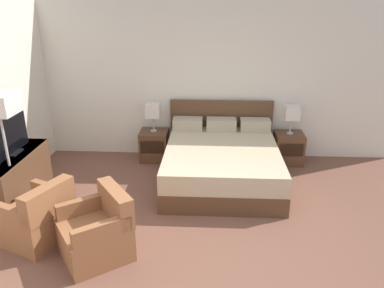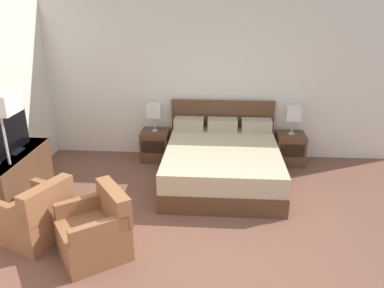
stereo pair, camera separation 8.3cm
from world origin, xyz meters
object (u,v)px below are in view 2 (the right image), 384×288
(table_lamp_right, at_px, (293,114))
(armchair_by_window, at_px, (37,217))
(armchair_companion, at_px, (96,231))
(tv, at_px, (11,134))
(nightstand_left, at_px, (155,145))
(nightstand_right, at_px, (290,149))
(bed, at_px, (222,162))
(dresser, at_px, (16,178))
(floor_lamp, at_px, (0,111))
(table_lamp_left, at_px, (154,111))

(table_lamp_right, relative_size, armchair_by_window, 0.54)
(armchair_by_window, bearing_deg, armchair_companion, -16.67)
(tv, xyz_separation_m, armchair_by_window, (0.67, -0.88, -0.72))
(nightstand_left, height_order, nightstand_right, same)
(bed, distance_m, dresser, 3.00)
(nightstand_right, height_order, floor_lamp, floor_lamp)
(table_lamp_left, bearing_deg, armchair_companion, -94.59)
(bed, height_order, table_lamp_right, bed)
(floor_lamp, bearing_deg, armchair_by_window, -43.59)
(bed, relative_size, tv, 2.50)
(tv, bearing_deg, nightstand_right, 21.54)
(dresser, bearing_deg, table_lamp_left, 44.90)
(bed, xyz_separation_m, nightstand_right, (1.18, 0.75, -0.04))
(table_lamp_left, bearing_deg, nightstand_right, -0.04)
(table_lamp_left, distance_m, tv, 2.32)
(bed, bearing_deg, armchair_companion, -125.46)
(armchair_companion, bearing_deg, bed, 54.54)
(table_lamp_right, height_order, armchair_by_window, table_lamp_right)
(nightstand_left, bearing_deg, dresser, -135.12)
(armchair_companion, xyz_separation_m, floor_lamp, (-1.31, 0.73, 1.15))
(bed, relative_size, table_lamp_right, 4.32)
(dresser, bearing_deg, armchair_by_window, -50.13)
(nightstand_right, xyz_separation_m, armchair_by_window, (-3.37, -2.48, 0.02))
(table_lamp_left, xyz_separation_m, table_lamp_right, (2.36, 0.00, 0.00))
(bed, distance_m, floor_lamp, 3.18)
(table_lamp_right, xyz_separation_m, tv, (-4.04, -1.59, 0.10))
(table_lamp_right, relative_size, floor_lamp, 0.30)
(dresser, xyz_separation_m, armchair_companion, (1.46, -1.04, -0.09))
(nightstand_right, xyz_separation_m, table_lamp_right, (-0.00, 0.00, 0.63))
(table_lamp_right, height_order, floor_lamp, floor_lamp)
(dresser, relative_size, floor_lamp, 0.83)
(bed, xyz_separation_m, armchair_companion, (-1.40, -1.96, -0.02))
(tv, relative_size, armchair_by_window, 0.93)
(tv, bearing_deg, armchair_companion, -37.50)
(nightstand_left, xyz_separation_m, armchair_companion, (-0.22, -2.71, 0.02))
(bed, bearing_deg, tv, -163.54)
(table_lamp_left, xyz_separation_m, floor_lamp, (-1.52, -1.99, 0.54))
(dresser, bearing_deg, tv, 88.13)
(table_lamp_left, relative_size, armchair_by_window, 0.54)
(nightstand_left, bearing_deg, armchair_companion, -94.59)
(nightstand_left, bearing_deg, tv, -136.45)
(bed, height_order, nightstand_left, bed)
(table_lamp_left, distance_m, dresser, 2.43)
(bed, distance_m, table_lamp_right, 1.52)
(nightstand_left, distance_m, table_lamp_right, 2.44)
(nightstand_right, distance_m, table_lamp_left, 2.44)
(nightstand_left, bearing_deg, table_lamp_left, 90.00)
(bed, distance_m, nightstand_left, 1.40)
(dresser, height_order, armchair_by_window, armchair_by_window)
(bed, xyz_separation_m, floor_lamp, (-2.70, -1.23, 1.13))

